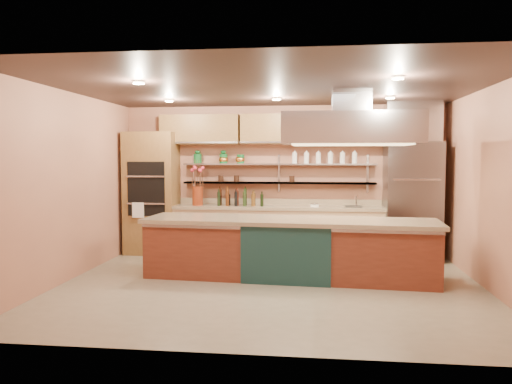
# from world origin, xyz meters

# --- Properties ---
(floor) EXTENTS (6.00, 5.00, 0.02)m
(floor) POSITION_xyz_m (0.00, 0.00, -0.01)
(floor) COLOR gray
(floor) RESTS_ON ground
(ceiling) EXTENTS (6.00, 5.00, 0.02)m
(ceiling) POSITION_xyz_m (0.00, 0.00, 2.80)
(ceiling) COLOR black
(ceiling) RESTS_ON wall_back
(wall_back) EXTENTS (6.00, 0.04, 2.80)m
(wall_back) POSITION_xyz_m (0.00, 2.50, 1.40)
(wall_back) COLOR #A5694D
(wall_back) RESTS_ON floor
(wall_front) EXTENTS (6.00, 0.04, 2.80)m
(wall_front) POSITION_xyz_m (0.00, -2.50, 1.40)
(wall_front) COLOR #A5694D
(wall_front) RESTS_ON floor
(wall_left) EXTENTS (0.04, 5.00, 2.80)m
(wall_left) POSITION_xyz_m (-3.00, 0.00, 1.40)
(wall_left) COLOR #A5694D
(wall_left) RESTS_ON floor
(wall_right) EXTENTS (0.04, 5.00, 2.80)m
(wall_right) POSITION_xyz_m (3.00, 0.00, 1.40)
(wall_right) COLOR #A5694D
(wall_right) RESTS_ON floor
(oven_stack) EXTENTS (0.95, 0.64, 2.30)m
(oven_stack) POSITION_xyz_m (-2.45, 2.18, 1.15)
(oven_stack) COLOR brown
(oven_stack) RESTS_ON floor
(refrigerator) EXTENTS (0.95, 0.72, 2.10)m
(refrigerator) POSITION_xyz_m (2.35, 2.14, 1.05)
(refrigerator) COLOR slate
(refrigerator) RESTS_ON floor
(back_counter) EXTENTS (3.84, 0.64, 0.93)m
(back_counter) POSITION_xyz_m (-0.05, 2.20, 0.47)
(back_counter) COLOR tan
(back_counter) RESTS_ON floor
(wall_shelf_lower) EXTENTS (3.60, 0.26, 0.03)m
(wall_shelf_lower) POSITION_xyz_m (-0.05, 2.37, 1.35)
(wall_shelf_lower) COLOR #A5A8AC
(wall_shelf_lower) RESTS_ON wall_back
(wall_shelf_upper) EXTENTS (3.60, 0.26, 0.03)m
(wall_shelf_upper) POSITION_xyz_m (-0.05, 2.37, 1.70)
(wall_shelf_upper) COLOR #A5A8AC
(wall_shelf_upper) RESTS_ON wall_back
(upper_cabinets) EXTENTS (4.60, 0.36, 0.55)m
(upper_cabinets) POSITION_xyz_m (0.00, 2.32, 2.35)
(upper_cabinets) COLOR brown
(upper_cabinets) RESTS_ON wall_back
(range_hood) EXTENTS (2.00, 1.00, 0.45)m
(range_hood) POSITION_xyz_m (1.15, 0.51, 2.25)
(range_hood) COLOR #A5A8AC
(range_hood) RESTS_ON ceiling
(ceiling_downlights) EXTENTS (4.00, 2.80, 0.02)m
(ceiling_downlights) POSITION_xyz_m (0.00, 0.20, 2.77)
(ceiling_downlights) COLOR #FFE5A5
(ceiling_downlights) RESTS_ON ceiling
(island) EXTENTS (4.37, 1.22, 0.90)m
(island) POSITION_xyz_m (0.25, 0.51, 0.45)
(island) COLOR brown
(island) RESTS_ON floor
(flower_vase) EXTENTS (0.26, 0.26, 0.35)m
(flower_vase) POSITION_xyz_m (-1.55, 2.15, 1.11)
(flower_vase) COLOR maroon
(flower_vase) RESTS_ON back_counter
(oil_bottle_cluster) EXTENTS (0.95, 0.61, 0.30)m
(oil_bottle_cluster) POSITION_xyz_m (-0.74, 2.15, 1.08)
(oil_bottle_cluster) COLOR black
(oil_bottle_cluster) RESTS_ON back_counter
(kitchen_scale) EXTENTS (0.15, 0.11, 0.08)m
(kitchen_scale) POSITION_xyz_m (0.63, 2.15, 0.97)
(kitchen_scale) COLOR silver
(kitchen_scale) RESTS_ON back_counter
(bar_faucet) EXTENTS (0.04, 0.04, 0.21)m
(bar_faucet) POSITION_xyz_m (1.38, 2.25, 1.04)
(bar_faucet) COLOR silver
(bar_faucet) RESTS_ON back_counter
(copper_kettle) EXTENTS (0.19, 0.19, 0.14)m
(copper_kettle) POSITION_xyz_m (-0.78, 2.37, 1.79)
(copper_kettle) COLOR orange
(copper_kettle) RESTS_ON wall_shelf_upper
(green_canister) EXTENTS (0.16, 0.16, 0.17)m
(green_canister) POSITION_xyz_m (-0.77, 2.37, 1.80)
(green_canister) COLOR #104F20
(green_canister) RESTS_ON wall_shelf_upper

